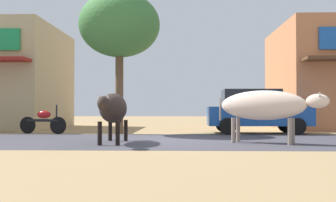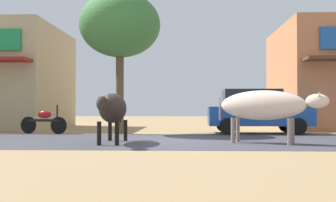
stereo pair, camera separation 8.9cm
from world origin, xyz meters
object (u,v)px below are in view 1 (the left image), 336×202
roadside_tree (120,26)px  cow_near_brown (113,109)px  parked_hatchback_car (256,111)px  cow_far_dark (265,106)px  parked_motorcycle (43,121)px

roadside_tree → cow_near_brown: size_ratio=1.85×
parked_hatchback_car → cow_far_dark: (-0.57, -4.36, 0.16)m
roadside_tree → cow_near_brown: roadside_tree is taller
parked_motorcycle → cow_near_brown: 5.13m
roadside_tree → parked_hatchback_car: 6.00m
parked_motorcycle → cow_far_dark: bearing=-27.7°
roadside_tree → cow_far_dark: roadside_tree is taller
parked_motorcycle → cow_near_brown: size_ratio=0.66×
parked_hatchback_car → cow_far_dark: 4.40m
parked_hatchback_car → parked_motorcycle: size_ratio=2.01×
cow_near_brown → cow_far_dark: 4.03m
cow_near_brown → roadside_tree: bearing=96.9°
parked_hatchback_car → parked_motorcycle: bearing=-176.2°
parked_hatchback_car → cow_near_brown: 6.39m
cow_far_dark → parked_motorcycle: bearing=152.3°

